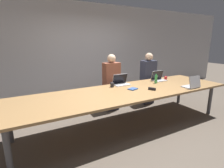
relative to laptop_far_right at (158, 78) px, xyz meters
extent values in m
plane|color=brown|center=(-1.20, -0.39, -0.84)|extent=(24.00, 24.00, 0.00)
cube|color=#ADADB2|center=(-1.20, 1.82, 0.56)|extent=(12.00, 0.06, 2.80)
cube|color=#9E7547|center=(-1.20, -0.39, -0.09)|extent=(4.57, 1.27, 0.04)
cylinder|color=#4C4C51|center=(-3.30, -0.84, -0.47)|extent=(0.08, 0.08, 0.72)
cylinder|color=#4C4C51|center=(0.90, -0.84, -0.47)|extent=(0.08, 0.08, 0.72)
cylinder|color=#4C4C51|center=(-3.30, 0.07, -0.47)|extent=(0.08, 0.08, 0.72)
cylinder|color=#4C4C51|center=(0.90, 0.07, -0.47)|extent=(0.08, 0.08, 0.72)
cube|color=#B7B7BC|center=(0.00, -0.05, -0.06)|extent=(0.33, 0.23, 0.02)
cube|color=#B7B7BC|center=(0.00, 0.05, 0.06)|extent=(0.34, 0.07, 0.23)
cube|color=black|center=(0.00, 0.04, 0.06)|extent=(0.33, 0.07, 0.22)
cube|color=#2D2D38|center=(0.08, 0.47, -0.61)|extent=(0.32, 0.24, 0.45)
cube|color=#33384C|center=(0.08, 0.47, 0.00)|extent=(0.40, 0.24, 0.76)
sphere|color=beige|center=(0.08, 0.47, 0.48)|extent=(0.21, 0.21, 0.21)
cylinder|color=red|center=(0.25, 0.00, -0.03)|extent=(0.07, 0.07, 0.08)
cylinder|color=green|center=(-0.25, -0.19, 0.02)|extent=(0.06, 0.06, 0.18)
cylinder|color=green|center=(-0.25, -0.19, 0.13)|extent=(0.03, 0.03, 0.04)
cube|color=silver|center=(-1.05, 0.05, -0.06)|extent=(0.35, 0.23, 0.02)
cube|color=silver|center=(-1.05, 0.13, 0.06)|extent=(0.36, 0.08, 0.22)
cube|color=black|center=(-1.05, 0.12, 0.06)|extent=(0.35, 0.08, 0.22)
cube|color=#2D2D38|center=(-1.04, 0.54, -0.61)|extent=(0.32, 0.24, 0.45)
cube|color=brown|center=(-1.04, 0.54, 0.00)|extent=(0.40, 0.24, 0.76)
sphere|color=beige|center=(-1.04, 0.54, 0.48)|extent=(0.21, 0.21, 0.21)
cylinder|color=#232328|center=(-1.32, 0.00, -0.02)|extent=(0.08, 0.08, 0.09)
cube|color=#B7B7BC|center=(0.13, -0.83, -0.06)|extent=(0.31, 0.25, 0.02)
cube|color=#B7B7BC|center=(0.13, -0.93, 0.07)|extent=(0.32, 0.07, 0.25)
cube|color=#0F1933|center=(0.13, -0.92, 0.07)|extent=(0.31, 0.07, 0.24)
cube|color=black|center=(-0.73, -0.60, -0.05)|extent=(0.11, 0.15, 0.05)
cube|color=#2D4C8C|center=(-1.04, -0.37, -0.06)|extent=(0.21, 0.19, 0.02)
camera|label=1|loc=(-3.09, -3.18, 0.90)|focal=28.00mm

